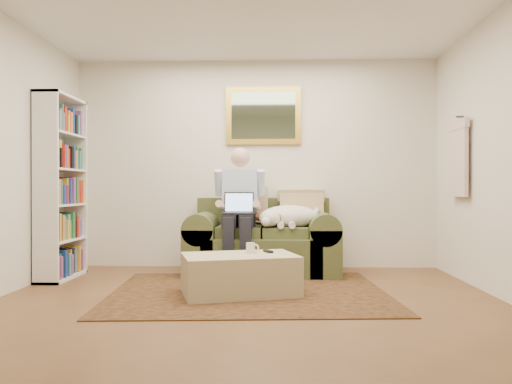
# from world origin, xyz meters

# --- Properties ---
(room_shell) EXTENTS (4.51, 5.00, 2.61)m
(room_shell) POSITION_xyz_m (0.00, 0.35, 1.30)
(room_shell) COLOR brown
(room_shell) RESTS_ON ground
(rug) EXTENTS (2.71, 2.23, 0.01)m
(rug) POSITION_xyz_m (-0.00, 0.95, 0.01)
(rug) COLOR black
(rug) RESTS_ON room_shell
(sofa) EXTENTS (1.74, 0.89, 1.05)m
(sofa) POSITION_xyz_m (0.10, 2.03, 0.30)
(sofa) COLOR brown
(sofa) RESTS_ON room_shell
(seated_man) EXTENTS (0.57, 0.82, 1.47)m
(seated_man) POSITION_xyz_m (-0.16, 1.87, 0.73)
(seated_man) COLOR #8CA4D8
(seated_man) RESTS_ON sofa
(laptop) EXTENTS (0.34, 0.27, 0.24)m
(laptop) POSITION_xyz_m (-0.16, 1.80, 0.77)
(laptop) COLOR black
(laptop) RESTS_ON seated_man
(sleeping_dog) EXTENTS (0.72, 0.45, 0.27)m
(sleeping_dog) POSITION_xyz_m (0.41, 1.94, 0.67)
(sleeping_dog) COLOR white
(sleeping_dog) RESTS_ON sofa
(ottoman) EXTENTS (1.17, 0.92, 0.37)m
(ottoman) POSITION_xyz_m (-0.08, 0.83, 0.19)
(ottoman) COLOR #CEC089
(ottoman) RESTS_ON room_shell
(coffee_mug) EXTENTS (0.08, 0.08, 0.10)m
(coffee_mug) POSITION_xyz_m (0.02, 0.93, 0.42)
(coffee_mug) COLOR white
(coffee_mug) RESTS_ON ottoman
(tv_remote) EXTENTS (0.10, 0.16, 0.02)m
(tv_remote) POSITION_xyz_m (0.18, 0.99, 0.38)
(tv_remote) COLOR black
(tv_remote) RESTS_ON ottoman
(bookshelf) EXTENTS (0.28, 0.80, 2.00)m
(bookshelf) POSITION_xyz_m (-2.10, 1.60, 1.00)
(bookshelf) COLOR white
(bookshelf) RESTS_ON room_shell
(wall_mirror) EXTENTS (0.94, 0.04, 0.72)m
(wall_mirror) POSITION_xyz_m (0.10, 2.47, 1.90)
(wall_mirror) COLOR gold
(wall_mirror) RESTS_ON room_shell
(hanging_shirt) EXTENTS (0.06, 0.52, 0.90)m
(hanging_shirt) POSITION_xyz_m (2.19, 1.60, 1.35)
(hanging_shirt) COLOR beige
(hanging_shirt) RESTS_ON room_shell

